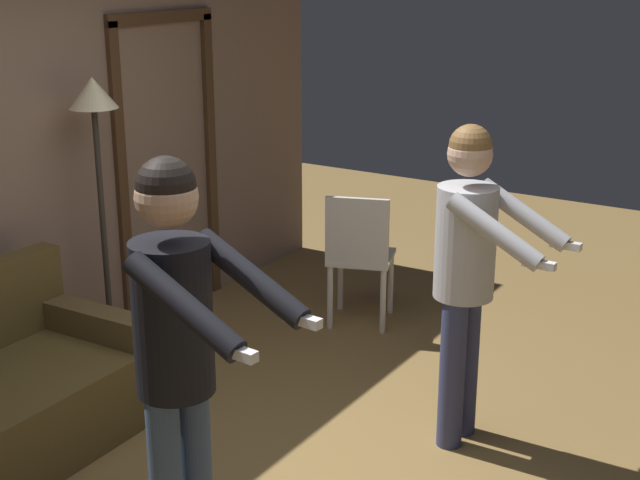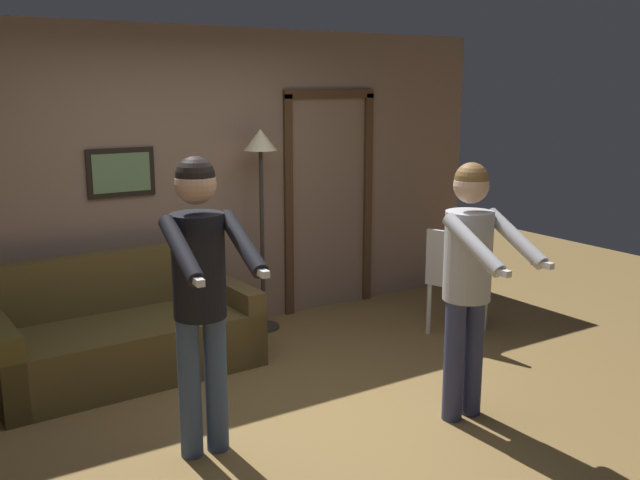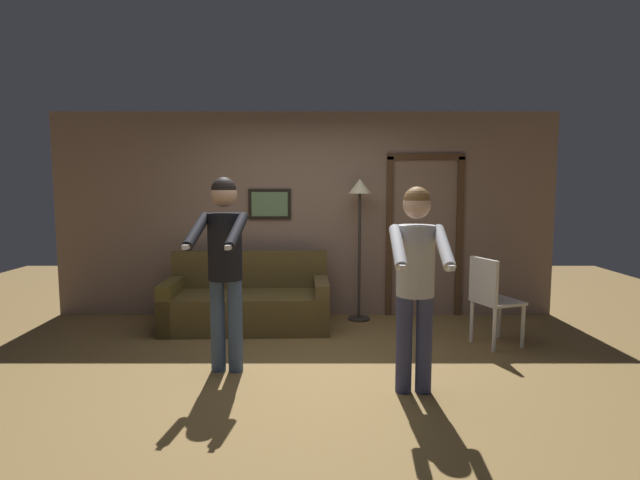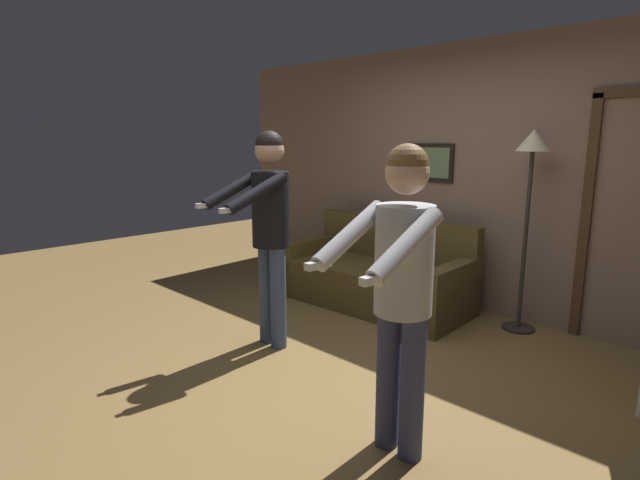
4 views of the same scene
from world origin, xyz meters
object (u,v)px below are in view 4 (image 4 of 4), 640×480
(torchiere_lamp, at_px, (531,172))
(person_standing_left, at_px, (269,218))
(couch, at_px, (377,278))
(person_standing_right, at_px, (401,275))

(torchiere_lamp, bearing_deg, person_standing_left, -126.93)
(couch, xyz_separation_m, torchiere_lamp, (1.34, 0.34, 1.13))
(person_standing_left, xyz_separation_m, person_standing_right, (1.60, -0.47, -0.06))
(torchiere_lamp, relative_size, person_standing_right, 1.06)
(person_standing_left, bearing_deg, torchiere_lamp, 53.07)
(torchiere_lamp, xyz_separation_m, person_standing_right, (0.27, -2.24, -0.41))
(couch, bearing_deg, person_standing_left, -89.51)
(torchiere_lamp, bearing_deg, couch, -165.79)
(couch, height_order, person_standing_right, person_standing_right)
(couch, distance_m, person_standing_left, 1.63)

